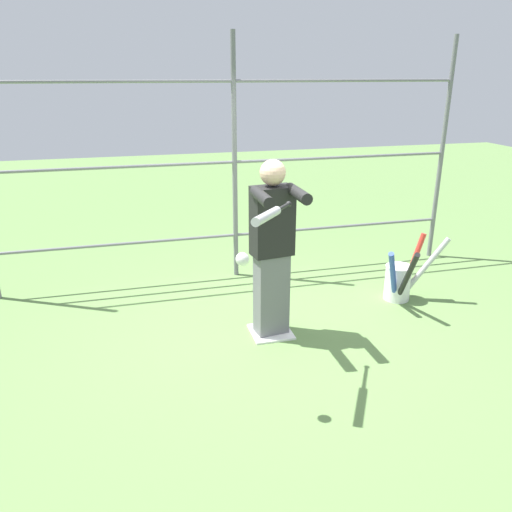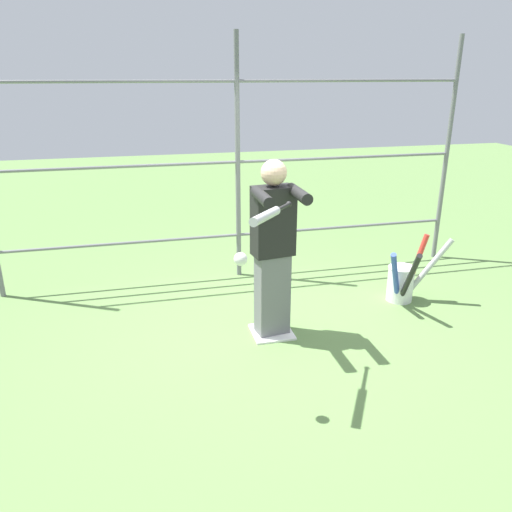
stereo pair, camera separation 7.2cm
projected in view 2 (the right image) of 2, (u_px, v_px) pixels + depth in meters
ground_plane at (272, 333)px, 5.01m from camera, size 24.00×24.00×0.00m
home_plate at (272, 332)px, 5.01m from camera, size 0.40×0.40×0.02m
fence_backstop at (238, 162)px, 5.97m from camera, size 5.71×0.06×2.91m
batter at (273, 245)px, 4.67m from camera, size 0.44×0.62×1.74m
baseball_bat_swinging at (269, 214)px, 3.62m from camera, size 0.52×0.74×0.13m
softball_in_flight at (241, 259)px, 3.48m from camera, size 0.10×0.10×0.10m
bat_bucket at (403, 281)px, 5.62m from camera, size 0.85×0.72×0.78m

